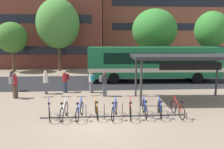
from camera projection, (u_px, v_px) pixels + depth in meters
name	position (u px, v px, depth m)	size (l,w,h in m)	color
ground	(97.00, 122.00, 10.75)	(200.00, 200.00, 0.00)	gray
bus_lane_asphalt	(97.00, 82.00, 20.88)	(80.00, 7.20, 0.01)	#232326
city_bus	(153.00, 62.00, 20.95)	(12.11, 3.01, 3.20)	#196B3D
bike_rack	(113.00, 115.00, 11.50)	(7.35, 0.09, 0.70)	#47474C
parked_bicycle_purple_0	(49.00, 111.00, 11.26)	(0.58, 1.69, 0.99)	black
parked_bicycle_white_1	(64.00, 111.00, 11.29)	(0.52, 1.72, 0.99)	black
parked_bicycle_blue_2	(80.00, 111.00, 11.29)	(0.52, 1.71, 0.99)	black
parked_bicycle_orange_3	(97.00, 109.00, 11.49)	(0.52, 1.72, 0.99)	black
parked_bicycle_blue_4	(115.00, 110.00, 11.38)	(0.60, 1.69, 0.99)	black
parked_bicycle_red_5	(130.00, 110.00, 11.42)	(0.52, 1.72, 0.99)	black
parked_bicycle_blue_6	(145.00, 109.00, 11.62)	(0.52, 1.72, 0.99)	black
parked_bicycle_blue_7	(160.00, 109.00, 11.61)	(0.52, 1.71, 0.99)	black
parked_bicycle_red_8	(178.00, 109.00, 11.56)	(0.52, 1.72, 0.99)	black
transit_shelter	(183.00, 58.00, 14.18)	(6.54, 3.32, 2.93)	#38383D
commuter_grey_pack_0	(104.00, 82.00, 15.55)	(0.55, 0.38, 1.72)	#565660
commuter_maroon_pack_1	(65.00, 80.00, 16.66)	(0.55, 0.60, 1.64)	#2D3851
commuter_grey_pack_2	(14.00, 84.00, 15.00)	(0.55, 0.60, 1.72)	#47382D
commuter_navy_pack_3	(12.00, 79.00, 17.01)	(0.51, 0.60, 1.69)	#47382D
commuter_red_pack_4	(46.00, 80.00, 16.19)	(0.41, 0.57, 1.71)	#565660
commuter_teal_pack_5	(91.00, 80.00, 16.57)	(0.54, 0.61, 1.60)	#565660
street_tree_0	(58.00, 24.00, 27.30)	(5.19, 5.19, 8.75)	brown
street_tree_1	(211.00, 30.00, 24.71)	(3.58, 3.58, 6.92)	brown
street_tree_2	(154.00, 30.00, 25.91)	(5.11, 5.11, 7.35)	brown
street_tree_3	(12.00, 38.00, 26.69)	(3.54, 3.54, 5.91)	brown
building_left_wing	(35.00, 11.00, 34.73)	(20.06, 12.30, 16.23)	brown
building_centre_block	(80.00, 27.00, 52.39)	(15.00, 13.65, 13.44)	tan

